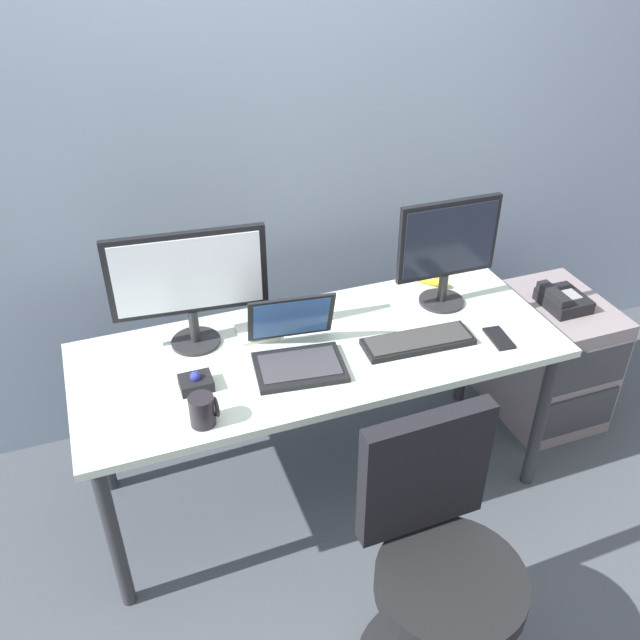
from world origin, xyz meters
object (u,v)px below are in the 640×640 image
Objects in this scene: file_cabinet at (547,358)px; coffee_mug at (203,410)px; office_chair at (439,576)px; laptop at (296,349)px; trackball_mouse at (196,382)px; cell_phone at (499,338)px; desk_phone at (562,300)px; keyboard at (418,341)px; monitor_main at (189,280)px; banana at (428,279)px; monitor_side at (448,247)px; paper_notepad at (255,327)px.

coffee_mug is at bearing -167.84° from file_cabinet.
office_chair is 2.71× the size of laptop.
trackball_mouse is at bearing 86.22° from coffee_mug.
laptop is 2.44× the size of cell_phone.
office_chair reaches higher than file_cabinet.
cell_phone is at bearing -152.18° from desk_phone.
cell_phone is at bearing -14.30° from keyboard.
desk_phone is 0.21× the size of office_chair.
trackball_mouse is 1.12m from cell_phone.
monitor_main is at bearing 78.63° from trackball_mouse.
coffee_mug reaches higher than keyboard.
monitor_main is 1.59× the size of laptop.
banana is (0.69, 0.32, -0.03)m from laptop.
file_cabinet is 0.71m from cell_phone.
monitor_main is 1.15m from cell_phone.
desk_phone is 1.82× the size of trackball_mouse.
monitor_side reaches higher than cell_phone.
coffee_mug is at bearing -93.78° from trackball_mouse.
office_chair is at bearing -114.86° from banana.
trackball_mouse is (-1.61, -0.17, 0.44)m from file_cabinet.
coffee_mug is (-1.05, -0.37, -0.20)m from monitor_side.
monitor_main is at bearing -175.04° from banana.
keyboard is 3.97× the size of coffee_mug.
file_cabinet is at bearing -4.48° from paper_notepad.
monitor_main is 3.88× the size of cell_phone.
monitor_main reaches higher than banana.
laptop is 3.15× the size of trackball_mouse.
monitor_side is 1.28× the size of laptop.
monitor_side is at bearing 62.60° from office_chair.
coffee_mug is at bearing -160.37° from monitor_side.
cell_phone is (1.12, 0.07, -0.05)m from coffee_mug.
banana is at bearing 162.85° from file_cabinet.
coffee_mug is at bearing -170.73° from cell_phone.
cell_phone is (1.11, -0.11, -0.02)m from trackball_mouse.
trackball_mouse is 0.18m from coffee_mug.
trackball_mouse reaches higher than cell_phone.
trackball_mouse reaches higher than keyboard.
monitor_side is 0.40m from cell_phone.
file_cabinet is 1.40m from paper_notepad.
banana is at bearing 65.14° from office_chair.
monitor_side is (0.98, -0.06, -0.02)m from monitor_main.
trackball_mouse reaches higher than paper_notepad.
paper_notepad is at bearing 57.23° from coffee_mug.
paper_notepad is at bearing 175.52° from file_cabinet.
banana is (-0.56, 0.17, 0.44)m from file_cabinet.
trackball_mouse is (-1.61, -0.15, 0.11)m from desk_phone.
monitor_main reaches higher than cell_phone.
keyboard reaches higher than paper_notepad.
monitor_side is 4.20× the size of coffee_mug.
coffee_mug is (-0.01, -0.18, 0.03)m from trackball_mouse.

